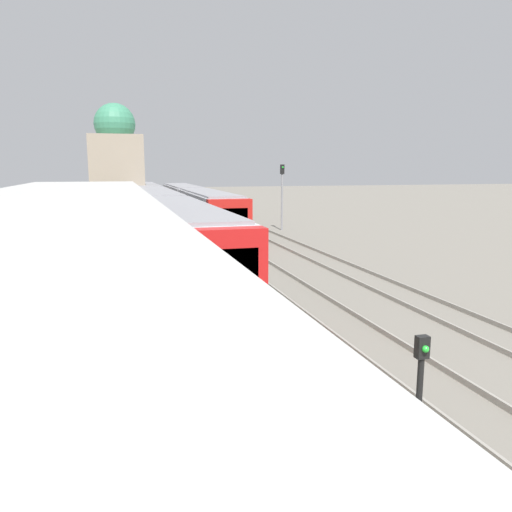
# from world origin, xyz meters

# --- Properties ---
(platform_canopy) EXTENTS (4.00, 24.58, 3.19)m
(platform_canopy) POSITION_xyz_m (-3.99, 7.66, 3.92)
(platform_canopy) COLOR beige
(platform_canopy) RESTS_ON station_platform
(person_on_platform) EXTENTS (0.40, 0.40, 1.66)m
(person_on_platform) POSITION_xyz_m (-2.56, 8.27, 1.84)
(person_on_platform) COLOR #2D2D33
(person_on_platform) RESTS_ON station_platform
(train_near) EXTENTS (2.68, 44.93, 3.07)m
(train_near) POSITION_xyz_m (0.00, 32.91, 1.70)
(train_near) COLOR red
(train_near) RESTS_ON ground_plane
(train_far) EXTENTS (2.64, 28.72, 2.95)m
(train_far) POSITION_xyz_m (3.60, 39.71, 1.64)
(train_far) COLOR red
(train_far) RESTS_ON ground_plane
(signal_post_near) EXTENTS (0.20, 0.21, 2.05)m
(signal_post_near) POSITION_xyz_m (1.72, 3.49, 1.26)
(signal_post_near) COLOR black
(signal_post_near) RESTS_ON ground_plane
(signal_mast_far) EXTENTS (0.28, 0.29, 4.87)m
(signal_mast_far) POSITION_xyz_m (9.12, 32.47, 3.08)
(signal_mast_far) COLOR gray
(signal_mast_far) RESTS_ON ground_plane
(distant_domed_building) EXTENTS (4.80, 4.80, 10.43)m
(distant_domed_building) POSITION_xyz_m (-2.61, 45.62, 4.86)
(distant_domed_building) COLOR gray
(distant_domed_building) RESTS_ON ground_plane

